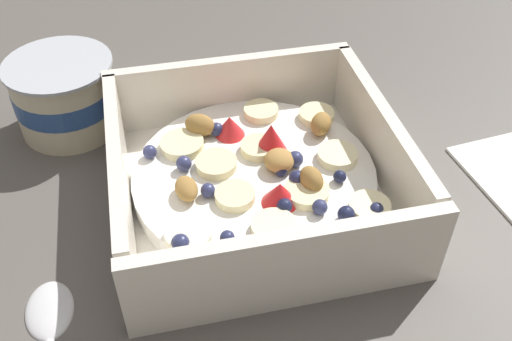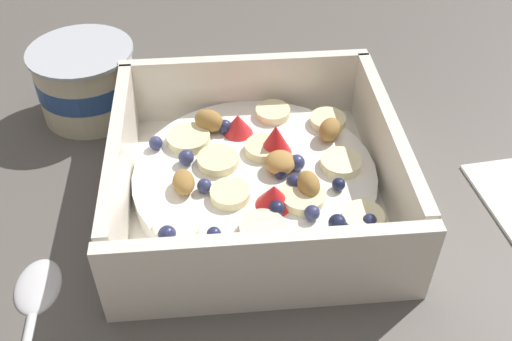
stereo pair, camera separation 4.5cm
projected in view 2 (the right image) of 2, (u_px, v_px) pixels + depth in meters
The scene contains 4 objects.
ground_plane at pixel (255, 196), 0.47m from camera, with size 2.40×2.40×0.00m, color #56514C.
fruit_bowl at pixel (257, 179), 0.45m from camera, with size 0.21×0.21×0.07m.
spoon at pixel (30, 316), 0.38m from camera, with size 0.03×0.17×0.01m.
yogurt_cup at pixel (86, 81), 0.53m from camera, with size 0.09×0.09×0.07m.
Camera 2 is at (-0.03, -0.33, 0.33)m, focal length 41.17 mm.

